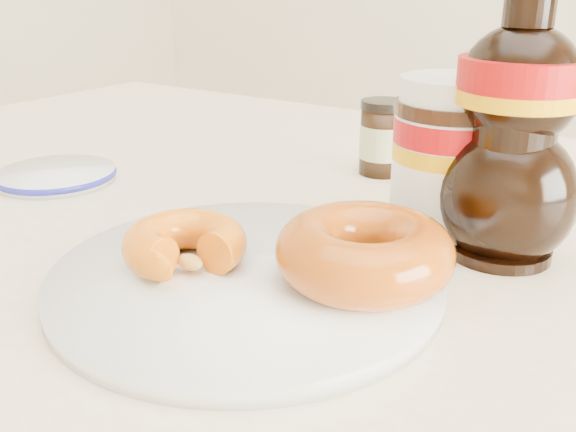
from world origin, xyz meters
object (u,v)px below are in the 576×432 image
Objects in this scene: dining_table at (331,329)px; blue_rim_saucer at (56,175)px; donut_whole at (364,252)px; dark_jar at (383,138)px; donut_bitten at (185,244)px; syrup_bottle at (514,126)px; plate at (246,277)px; nutella_jar at (450,152)px.

blue_rim_saucer is at bearing -174.52° from dining_table.
dark_jar reaches higher than donut_whole.
syrup_bottle is (0.16, 0.16, 0.07)m from donut_bitten.
plate is 0.29m from dark_jar.
syrup_bottle is (0.05, 0.12, 0.06)m from donut_whole.
plate is at bearing -114.40° from nutella_jar.
donut_bitten is (-0.05, -0.12, 0.11)m from dining_table.
dark_jar is 0.33m from blue_rim_saucer.
donut_bitten is 0.24m from syrup_bottle.
donut_bitten reaches higher than plate.
plate is at bearing -130.31° from syrup_bottle.
blue_rim_saucer is at bearing 165.80° from plate.
plate is 3.42× the size of dark_jar.
dining_table is 18.27× the size of dark_jar.
dining_table is at bearing 86.52° from plate.
donut_whole is at bearing -7.14° from blue_rim_saucer.
donut_bitten reaches higher than dining_table.
syrup_bottle reaches higher than donut_bitten.
nutella_jar reaches higher than plate.
syrup_bottle is at bearing 19.51° from dining_table.
plate is 1.34× the size of syrup_bottle.
donut_whole reaches higher than blue_rim_saucer.
plate reaches higher than blue_rim_saucer.
donut_whole reaches higher than dining_table.
syrup_bottle is (0.12, 0.15, 0.09)m from plate.
plate is 0.21m from syrup_bottle.
donut_bitten is at bearing -157.75° from donut_whole.
nutella_jar reaches higher than donut_whole.
syrup_bottle is 0.22m from dark_jar.
dark_jar is (-0.11, 0.12, -0.03)m from nutella_jar.
plate is 0.05m from donut_bitten.
donut_bitten is at bearing -19.46° from blue_rim_saucer.
nutella_jar is at bearing 65.60° from plate.
blue_rim_saucer is at bearing -141.21° from dark_jar.
syrup_bottle is 2.56× the size of dark_jar.
donut_bitten is at bearing -135.03° from syrup_bottle.
plate is 0.31m from blue_rim_saucer.
syrup_bottle is at bearing 66.07° from donut_whole.
nutella_jar reaches higher than dark_jar.
donut_whole is at bearing -48.99° from dining_table.
donut_whole reaches higher than plate.
plate is at bearing -93.48° from dining_table.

